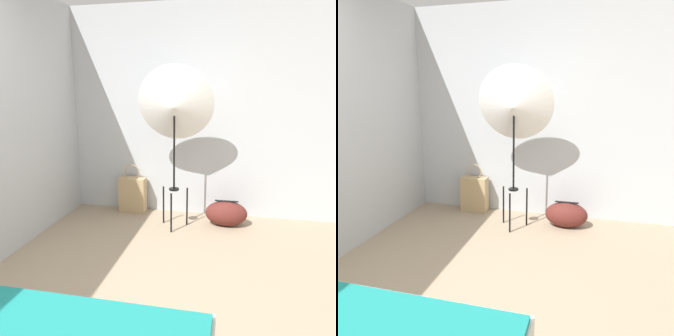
{
  "view_description": "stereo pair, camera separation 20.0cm",
  "coord_description": "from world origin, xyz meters",
  "views": [
    {
      "loc": [
        0.69,
        -1.48,
        1.56
      ],
      "look_at": [
        0.01,
        1.79,
        0.78
      ],
      "focal_mm": 35.0,
      "sensor_mm": 36.0,
      "label": 1
    },
    {
      "loc": [
        0.88,
        -1.44,
        1.56
      ],
      "look_at": [
        0.01,
        1.79,
        0.78
      ],
      "focal_mm": 35.0,
      "sensor_mm": 36.0,
      "label": 2
    }
  ],
  "objects": [
    {
      "name": "photo_umbrella",
      "position": [
        0.02,
        2.08,
        1.4
      ],
      "size": [
        0.86,
        0.39,
        1.85
      ],
      "color": "black",
      "rests_on": "ground_plane"
    },
    {
      "name": "tote_bag",
      "position": [
        -0.62,
        2.47,
        0.23
      ],
      "size": [
        0.35,
        0.17,
        0.64
      ],
      "color": "tan",
      "rests_on": "ground_plane"
    },
    {
      "name": "wall_back",
      "position": [
        0.0,
        2.62,
        1.3
      ],
      "size": [
        8.0,
        0.05,
        2.6
      ],
      "color": "#B7BCC1",
      "rests_on": "ground_plane"
    },
    {
      "name": "duffel_bag",
      "position": [
        0.62,
        2.24,
        0.15
      ],
      "size": [
        0.49,
        0.3,
        0.31
      ],
      "color": "#5B231E",
      "rests_on": "ground_plane"
    }
  ]
}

